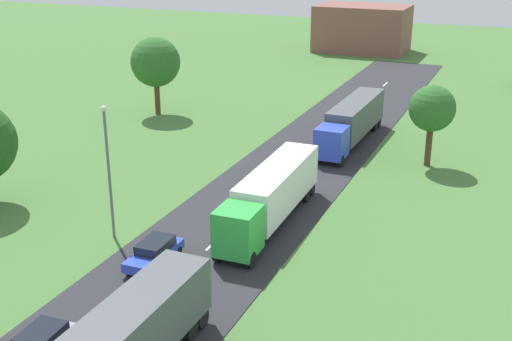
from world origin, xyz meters
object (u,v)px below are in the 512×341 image
tree_birch (155,62)px  tree_ash (432,109)px  truck_third (352,120)px  distant_building (362,29)px  lamppost_second (108,167)px  car_third (154,252)px  truck_second (271,194)px

tree_birch → tree_ash: bearing=-10.0°
truck_third → distant_building: 49.54m
truck_third → lamppost_second: (-8.83, -25.42, 2.68)m
tree_birch → distant_building: bearing=77.5°
truck_third → car_third: size_ratio=3.35×
car_third → distant_building: distant_building is taller
truck_third → tree_ash: bearing=-25.0°
tree_birch → tree_ash: 29.88m
truck_third → lamppost_second: bearing=-109.2°
car_third → tree_ash: 27.18m
truck_third → tree_birch: size_ratio=1.74×
truck_second → tree_birch: 30.42m
car_third → distant_building: (-7.09, 75.73, 2.83)m
truck_second → distant_building: bearing=99.5°
tree_birch → distant_building: size_ratio=0.57×
lamppost_second → distant_building: (-2.70, 73.58, -1.21)m
distant_building → tree_birch: bearing=-102.5°
car_third → tree_ash: bearing=63.5°
truck_third → tree_ash: (7.54, -3.52, 2.73)m
lamppost_second → tree_birch: bearing=115.7°
truck_third → car_third: bearing=-99.2°
truck_third → tree_ash: 8.76m
truck_second → tree_ash: size_ratio=1.97×
tree_ash → distant_building: size_ratio=0.48×
lamppost_second → tree_ash: bearing=53.2°
car_third → lamppost_second: size_ratio=0.49×
tree_ash → lamppost_second: bearing=-126.8°
truck_third → tree_ash: size_ratio=2.09×
lamppost_second → tree_ash: size_ratio=1.27×
tree_ash → tree_birch: bearing=170.0°
truck_third → lamppost_second: 27.04m
lamppost_second → tree_ash: (16.37, 21.90, 0.04)m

